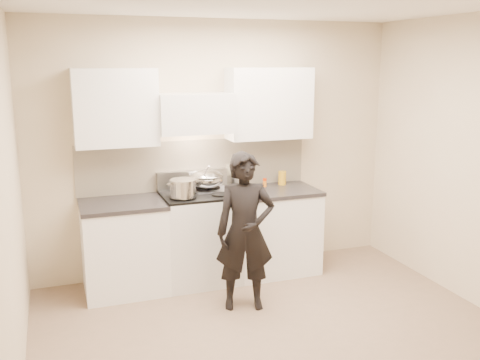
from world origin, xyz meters
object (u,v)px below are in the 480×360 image
wok (206,179)px  utensil_crock (237,179)px  stove (200,237)px  counter_right (273,230)px  person (245,232)px

wok → utensil_crock: bearing=13.5°
stove → utensil_crock: (0.48, 0.21, 0.53)m
counter_right → utensil_crock: 0.68m
stove → counter_right: bearing=0.0°
wok → utensil_crock: (0.37, 0.09, -0.05)m
stove → utensil_crock: 0.75m
counter_right → wok: size_ratio=2.01×
person → utensil_crock: bearing=90.1°
counter_right → person: size_ratio=0.62×
counter_right → person: (-0.60, -0.75, 0.28)m
stove → counter_right: size_ratio=1.04×
counter_right → wok: 0.94m
stove → person: (0.23, -0.75, 0.26)m
counter_right → utensil_crock: bearing=149.4°
utensil_crock → person: 1.03m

